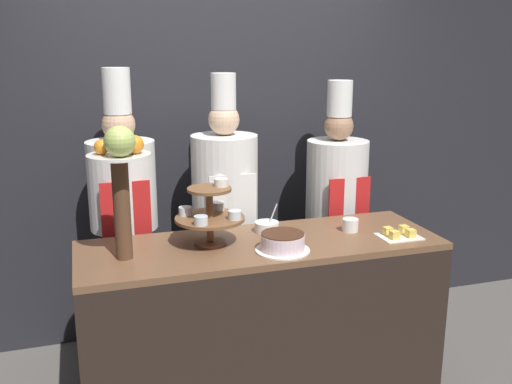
# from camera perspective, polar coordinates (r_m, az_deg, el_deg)

# --- Properties ---
(wall_back) EXTENTS (10.00, 0.06, 2.80)m
(wall_back) POSITION_cam_1_polar(r_m,az_deg,el_deg) (3.87, -4.04, 6.28)
(wall_back) COLOR #232328
(wall_back) RESTS_ON ground_plane
(buffet_counter) EXTENTS (1.92, 0.64, 0.93)m
(buffet_counter) POSITION_cam_1_polar(r_m,az_deg,el_deg) (3.22, 0.55, -12.89)
(buffet_counter) COLOR black
(buffet_counter) RESTS_ON ground_plane
(tiered_stand) EXTENTS (0.36, 0.36, 0.35)m
(tiered_stand) POSITION_cam_1_polar(r_m,az_deg,el_deg) (2.96, -4.59, -2.12)
(tiered_stand) COLOR brown
(tiered_stand) RESTS_ON buffet_counter
(fruit_pedestal) EXTENTS (0.30, 0.30, 0.66)m
(fruit_pedestal) POSITION_cam_1_polar(r_m,az_deg,el_deg) (2.74, -13.36, 2.25)
(fruit_pedestal) COLOR brown
(fruit_pedestal) RESTS_ON buffet_counter
(cake_round) EXTENTS (0.28, 0.28, 0.10)m
(cake_round) POSITION_cam_1_polar(r_m,az_deg,el_deg) (2.89, 2.68, -5.06)
(cake_round) COLOR white
(cake_round) RESTS_ON buffet_counter
(cup_white) EXTENTS (0.09, 0.09, 0.07)m
(cup_white) POSITION_cam_1_polar(r_m,az_deg,el_deg) (3.24, 9.41, -3.28)
(cup_white) COLOR white
(cup_white) RESTS_ON buffet_counter
(cake_square_tray) EXTENTS (0.22, 0.18, 0.05)m
(cake_square_tray) POSITION_cam_1_polar(r_m,az_deg,el_deg) (3.20, 14.12, -4.09)
(cake_square_tray) COLOR white
(cake_square_tray) RESTS_ON buffet_counter
(serving_bowl_far) EXTENTS (0.14, 0.14, 0.16)m
(serving_bowl_far) POSITION_cam_1_polar(r_m,az_deg,el_deg) (3.19, 1.09, -3.50)
(serving_bowl_far) COLOR white
(serving_bowl_far) RESTS_ON buffet_counter
(chef_left) EXTENTS (0.40, 0.40, 1.83)m
(chef_left) POSITION_cam_1_polar(r_m,az_deg,el_deg) (3.48, -13.06, -2.14)
(chef_left) COLOR black
(chef_left) RESTS_ON ground_plane
(chef_center_left) EXTENTS (0.41, 0.41, 1.79)m
(chef_center_left) POSITION_cam_1_polar(r_m,az_deg,el_deg) (3.58, -3.11, -1.50)
(chef_center_left) COLOR #28282D
(chef_center_left) RESTS_ON ground_plane
(chef_center_right) EXTENTS (0.40, 0.40, 1.73)m
(chef_center_right) POSITION_cam_1_polar(r_m,az_deg,el_deg) (3.84, 8.01, -1.14)
(chef_center_right) COLOR #28282D
(chef_center_right) RESTS_ON ground_plane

